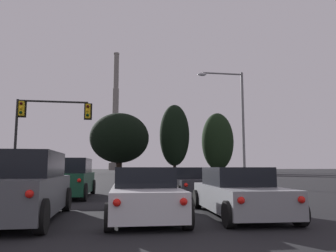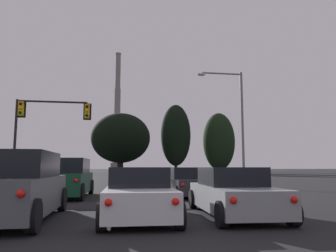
# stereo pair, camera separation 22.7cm
# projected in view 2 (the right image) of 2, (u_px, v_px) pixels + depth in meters

# --- Properties ---
(suv_left_lane_front) EXTENTS (2.23, 4.95, 1.86)m
(suv_left_lane_front) POSITION_uv_depth(u_px,v_px,m) (67.00, 178.00, 15.78)
(suv_left_lane_front) COLOR #0F3823
(suv_left_lane_front) RESTS_ON ground_plane
(suv_left_lane_second) EXTENTS (2.13, 4.92, 1.86)m
(suv_left_lane_second) POSITION_uv_depth(u_px,v_px,m) (16.00, 187.00, 8.86)
(suv_left_lane_second) COLOR #4C4F54
(suv_left_lane_second) RESTS_ON ground_plane
(sedan_right_lane_second) EXTENTS (2.19, 4.78, 1.43)m
(sedan_right_lane_second) POSITION_uv_depth(u_px,v_px,m) (233.00, 193.00, 9.79)
(sedan_right_lane_second) COLOR gray
(sedan_right_lane_second) RESTS_ON ground_plane
(sedan_right_lane_front) EXTENTS (2.08, 4.74, 1.43)m
(sedan_right_lane_front) POSITION_uv_depth(u_px,v_px,m) (187.00, 183.00, 16.47)
(sedan_right_lane_front) COLOR #232328
(sedan_right_lane_front) RESTS_ON ground_plane
(sedan_center_lane_second) EXTENTS (2.09, 4.75, 1.43)m
(sedan_center_lane_second) POSITION_uv_depth(u_px,v_px,m) (138.00, 194.00, 9.36)
(sedan_center_lane_second) COLOR silver
(sedan_center_lane_second) RESTS_ON ground_plane
(traffic_light_overhead_left) EXTENTS (5.41, 0.50, 6.29)m
(traffic_light_overhead_left) POSITION_uv_depth(u_px,v_px,m) (41.00, 120.00, 23.61)
(traffic_light_overhead_left) COLOR black
(traffic_light_overhead_left) RESTS_ON ground_plane
(street_lamp) EXTENTS (3.53, 0.36, 8.61)m
(street_lamp) POSITION_uv_depth(u_px,v_px,m) (235.00, 115.00, 24.45)
(street_lamp) COLOR slate
(street_lamp) RESTS_ON ground_plane
(smokestack) EXTENTS (6.00, 6.00, 62.74)m
(smokestack) POSITION_uv_depth(u_px,v_px,m) (117.00, 123.00, 171.95)
(smokestack) COLOR slate
(smokestack) RESTS_ON ground_plane
(treeline_right_mid) EXTENTS (12.94, 11.65, 13.38)m
(treeline_right_mid) POSITION_uv_depth(u_px,v_px,m) (121.00, 138.00, 72.08)
(treeline_right_mid) COLOR black
(treeline_right_mid) RESTS_ON ground_plane
(treeline_far_right) EXTENTS (8.00, 7.20, 15.08)m
(treeline_far_right) POSITION_uv_depth(u_px,v_px,m) (219.00, 141.00, 82.00)
(treeline_far_right) COLOR black
(treeline_far_right) RESTS_ON ground_plane
(treeline_center_right) EXTENTS (7.23, 6.51, 16.67)m
(treeline_center_right) POSITION_uv_depth(u_px,v_px,m) (176.00, 135.00, 79.33)
(treeline_center_right) COLOR black
(treeline_center_right) RESTS_ON ground_plane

